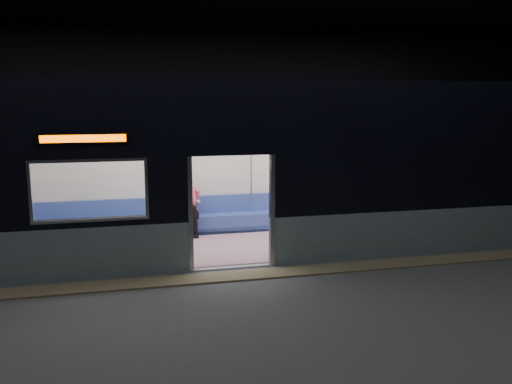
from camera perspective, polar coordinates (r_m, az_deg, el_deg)
name	(u,v)px	position (r m, az deg, el deg)	size (l,w,h in m)	color
station_floor	(245,288)	(8.93, -1.18, -10.04)	(24.00, 14.00, 0.01)	#47494C
station_envelope	(244,56)	(8.42, -1.28, 14.15)	(24.00, 14.00, 5.00)	black
tactile_strip	(238,276)	(9.43, -1.91, -8.82)	(22.80, 0.50, 0.03)	#8C7F59
metro_car	(217,158)	(10.96, -4.09, 3.61)	(18.00, 3.04, 3.35)	#83959C
passenger	(189,203)	(12.04, -7.05, -1.11)	(0.39, 0.64, 1.27)	black
handbag	(190,209)	(11.87, -6.94, -1.77)	(0.25, 0.22, 0.13)	black
transit_map	(408,162)	(13.93, 15.74, 3.06)	(0.99, 0.03, 0.65)	white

